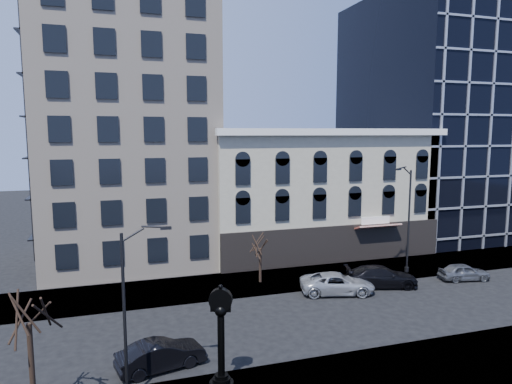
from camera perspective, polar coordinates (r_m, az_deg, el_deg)
name	(u,v)px	position (r m, az deg, el deg)	size (l,w,h in m)	color
ground	(245,328)	(29.80, -1.42, -16.58)	(160.00, 160.00, 0.00)	black
sidewalk_far	(217,286)	(37.00, -4.92, -11.63)	(160.00, 6.00, 0.12)	gray
cream_tower	(124,54)	(45.65, -16.17, 16.21)	(15.90, 15.40, 42.50)	beige
victorian_row	(315,193)	(46.77, 7.33, -0.17)	(22.60, 11.19, 12.50)	#B6AF96
glass_office	(447,117)	(61.48, 22.78, 8.60)	(20.00, 20.15, 28.00)	black
street_clock	(221,342)	(22.45, -4.38, -18.19)	(1.15, 1.15, 5.09)	black
street_lamp_near	(137,267)	(20.98, -14.69, -9.05)	(2.11, 0.40, 8.13)	black
street_lamp_far	(406,192)	(40.31, 18.19, 0.05)	(2.31, 1.14, 9.39)	black
bare_tree_near	(27,302)	(21.27, -26.68, -12.21)	(3.96, 3.96, 6.80)	black
bare_tree_far	(260,241)	(36.73, 0.54, -6.19)	(2.59, 2.59, 4.45)	black
car_near_b	(161,355)	(25.42, -11.77, -19.31)	(1.58, 4.54, 1.50)	black
car_far_a	(337,283)	(35.79, 10.12, -11.18)	(2.58, 5.60, 1.56)	#A5A8AD
car_far_b	(381,276)	(38.01, 15.38, -10.14)	(2.31, 5.67, 1.65)	black
car_far_c	(464,272)	(41.96, 24.55, -9.07)	(1.64, 4.07, 1.39)	#595B60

